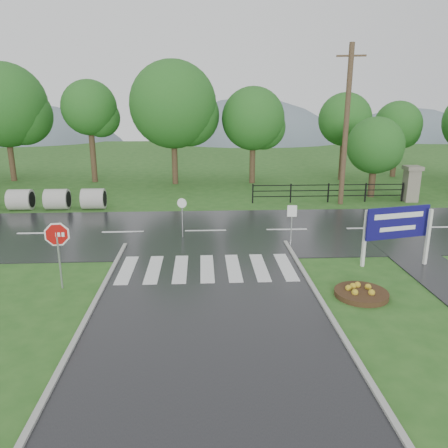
{
  "coord_description": "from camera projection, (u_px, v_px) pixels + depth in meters",
  "views": [
    {
      "loc": [
        -0.16,
        -10.4,
        6.15
      ],
      "look_at": [
        0.69,
        6.0,
        1.5
      ],
      "focal_mm": 35.0,
      "sensor_mm": 36.0,
      "label": 1
    }
  ],
  "objects": [
    {
      "name": "hills",
      "position": [
        222.0,
        226.0,
        78.54
      ],
      "size": [
        102.0,
        48.0,
        48.0
      ],
      "color": "slate",
      "rests_on": "ground"
    },
    {
      "name": "reg_sign_round",
      "position": [
        182.0,
        213.0,
        19.91
      ],
      "size": [
        0.43,
        0.13,
        1.9
      ],
      "color": "#939399",
      "rests_on": "ground"
    },
    {
      "name": "stop_sign",
      "position": [
        57.0,
        240.0,
        14.39
      ],
      "size": [
        1.08,
        0.2,
        2.46
      ],
      "color": "#939399",
      "rests_on": "ground"
    },
    {
      "name": "flower_bed",
      "position": [
        361.0,
        292.0,
        14.21
      ],
      "size": [
        1.73,
        1.73,
        0.35
      ],
      "color": "#332111",
      "rests_on": "ground"
    },
    {
      "name": "reg_sign_small",
      "position": [
        292.0,
        217.0,
        18.79
      ],
      "size": [
        0.41,
        0.07,
        1.84
      ],
      "color": "#939399",
      "rests_on": "ground"
    },
    {
      "name": "estate_billboard",
      "position": [
        398.0,
        226.0,
        16.44
      ],
      "size": [
        2.63,
        0.67,
        2.35
      ],
      "color": "silver",
      "rests_on": "ground"
    },
    {
      "name": "walkway",
      "position": [
        440.0,
        275.0,
        15.95
      ],
      "size": [
        2.2,
        11.0,
        0.04
      ],
      "primitive_type": "cube",
      "color": "#2B2B2D",
      "rests_on": "ground"
    },
    {
      "name": "fence_west",
      "position": [
        328.0,
        191.0,
        27.25
      ],
      "size": [
        9.58,
        0.08,
        1.2
      ],
      "color": "black",
      "rests_on": "ground"
    },
    {
      "name": "utility_pole_east",
      "position": [
        346.0,
        126.0,
        25.7
      ],
      "size": [
        1.64,
        0.49,
        9.32
      ],
      "color": "#473523",
      "rests_on": "ground"
    },
    {
      "name": "ground",
      "position": [
        210.0,
        339.0,
        11.68
      ],
      "size": [
        120.0,
        120.0,
        0.0
      ],
      "primitive_type": "plane",
      "color": "#295A1E",
      "rests_on": "ground"
    },
    {
      "name": "pillar_west",
      "position": [
        411.0,
        183.0,
        27.38
      ],
      "size": [
        1.0,
        1.0,
        2.24
      ],
      "color": "gray",
      "rests_on": "ground"
    },
    {
      "name": "curb_right",
      "position": [
        407.0,
        448.0,
        8.01
      ],
      "size": [
        0.15,
        24.0,
        0.12
      ],
      "primitive_type": "cube",
      "color": "#A3A39B",
      "rests_on": "ground"
    },
    {
      "name": "treeline",
      "position": [
        216.0,
        181.0,
        34.79
      ],
      "size": [
        83.2,
        5.2,
        10.0
      ],
      "color": "#1C571B",
      "rests_on": "ground"
    },
    {
      "name": "main_road",
      "position": [
        206.0,
        231.0,
        21.29
      ],
      "size": [
        90.0,
        8.0,
        0.04
      ],
      "primitive_type": "cube",
      "color": "black",
      "rests_on": "ground"
    },
    {
      "name": "culvert_pipes",
      "position": [
        2.0,
        200.0,
        25.34
      ],
      "size": [
        11.8,
        1.2,
        1.2
      ],
      "color": "#9E9B93",
      "rests_on": "ground"
    },
    {
      "name": "entrance_tree_left",
      "position": [
        375.0,
        146.0,
        28.14
      ],
      "size": [
        3.64,
        3.64,
        5.19
      ],
      "color": "#3D2B1C",
      "rests_on": "ground"
    },
    {
      "name": "crosswalk",
      "position": [
        207.0,
        268.0,
        16.47
      ],
      "size": [
        6.5,
        2.8,
        0.02
      ],
      "color": "silver",
      "rests_on": "ground"
    }
  ]
}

